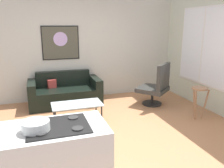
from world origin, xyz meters
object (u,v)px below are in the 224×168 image
Objects in this scene: couch at (65,93)px; bar_stool at (199,95)px; armchair at (156,86)px; mixing_bowl at (36,126)px; wall_painting at (61,43)px; coffee_table at (77,105)px.

couch reaches higher than bar_stool.
armchair is 3.79m from mixing_bowl.
couch is 1.26m from wall_painting.
coffee_table is (0.09, -1.19, 0.08)m from couch.
coffee_table is 1.96m from wall_painting.
wall_painting is (-2.52, 2.17, 0.96)m from bar_stool.
bar_stool is at bearing -40.77° from wall_painting.
armchair is (2.08, -0.77, 0.20)m from couch.
armchair is at bearing 114.21° from bar_stool.
couch is 3.49m from mixing_bowl.
armchair is 2.59m from wall_painting.
armchair is at bearing 43.43° from mixing_bowl.
bar_stool is 3.46m from wall_painting.
mixing_bowl is at bearing -101.01° from couch.
armchair is 1.13× the size of wall_painting.
bar_stool is 3.58m from mixing_bowl.
mixing_bowl reaches higher than couch.
coffee_table is 2.36m from mixing_bowl.
wall_painting is at bearing 139.23° from bar_stool.
coffee_table is 0.95× the size of armchair.
mixing_bowl is 0.29× the size of wall_painting.
coffee_table is at bearing 71.02° from mixing_bowl.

